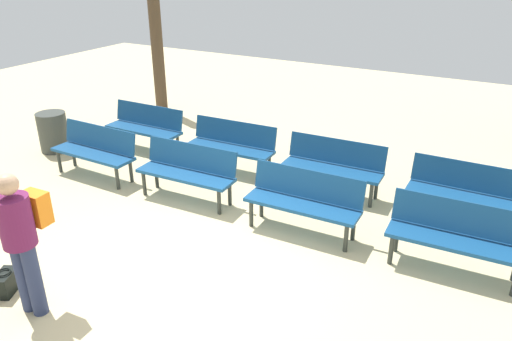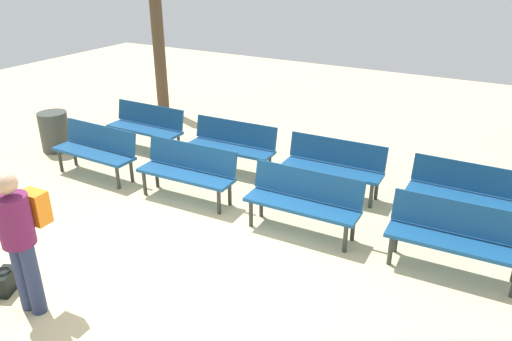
{
  "view_description": "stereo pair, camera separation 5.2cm",
  "coord_description": "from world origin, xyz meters",
  "px_view_note": "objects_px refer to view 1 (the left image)",
  "views": [
    {
      "loc": [
        3.27,
        -3.98,
        3.62
      ],
      "look_at": [
        0.0,
        1.96,
        0.55
      ],
      "focal_mm": 34.21,
      "sensor_mm": 36.0,
      "label": 1
    },
    {
      "loc": [
        3.31,
        -3.96,
        3.62
      ],
      "look_at": [
        0.0,
        1.96,
        0.55
      ],
      "focal_mm": 34.21,
      "sensor_mm": 36.0,
      "label": 2
    }
  ],
  "objects_px": {
    "bench_r0_c1": "(188,169)",
    "trash_bin": "(53,132)",
    "tree_1": "(157,47)",
    "bench_r0_c0": "(95,148)",
    "bench_r1_c0": "(145,125)",
    "bench_r1_c3": "(466,190)",
    "bench_r0_c2": "(304,198)",
    "bench_r0_c3": "(457,234)",
    "bench_r1_c1": "(232,143)",
    "bench_r1_c2": "(334,163)",
    "visitor_with_backpack": "(22,236)",
    "handbag": "(6,282)"
  },
  "relations": [
    {
      "from": "bench_r0_c1",
      "to": "trash_bin",
      "type": "relative_size",
      "value": 2.1
    },
    {
      "from": "tree_1",
      "to": "bench_r0_c0",
      "type": "bearing_deg",
      "value": -67.72
    },
    {
      "from": "bench_r1_c0",
      "to": "bench_r1_c3",
      "type": "distance_m",
      "value": 5.9
    },
    {
      "from": "bench_r0_c2",
      "to": "bench_r0_c3",
      "type": "bearing_deg",
      "value": 0.26
    },
    {
      "from": "tree_1",
      "to": "bench_r1_c1",
      "type": "bearing_deg",
      "value": -33.42
    },
    {
      "from": "bench_r1_c1",
      "to": "trash_bin",
      "type": "bearing_deg",
      "value": -168.0
    },
    {
      "from": "bench_r1_c2",
      "to": "visitor_with_backpack",
      "type": "height_order",
      "value": "visitor_with_backpack"
    },
    {
      "from": "bench_r0_c0",
      "to": "handbag",
      "type": "distance_m",
      "value": 3.26
    },
    {
      "from": "bench_r0_c3",
      "to": "visitor_with_backpack",
      "type": "distance_m",
      "value": 4.91
    },
    {
      "from": "bench_r0_c0",
      "to": "handbag",
      "type": "xyz_separation_m",
      "value": [
        1.47,
        -2.88,
        -0.37
      ]
    },
    {
      "from": "bench_r0_c0",
      "to": "bench_r0_c1",
      "type": "xyz_separation_m",
      "value": [
        1.91,
        0.06,
        0.0
      ]
    },
    {
      "from": "bench_r1_c1",
      "to": "tree_1",
      "type": "height_order",
      "value": "tree_1"
    },
    {
      "from": "bench_r1_c3",
      "to": "bench_r1_c0",
      "type": "bearing_deg",
      "value": 179.81
    },
    {
      "from": "bench_r0_c1",
      "to": "bench_r1_c0",
      "type": "relative_size",
      "value": 1.01
    },
    {
      "from": "bench_r0_c1",
      "to": "bench_r1_c1",
      "type": "bearing_deg",
      "value": 87.07
    },
    {
      "from": "trash_bin",
      "to": "bench_r1_c0",
      "type": "bearing_deg",
      "value": 30.91
    },
    {
      "from": "bench_r1_c0",
      "to": "visitor_with_backpack",
      "type": "xyz_separation_m",
      "value": [
        2.07,
        -4.29,
        0.43
      ]
    },
    {
      "from": "bench_r0_c1",
      "to": "bench_r0_c2",
      "type": "height_order",
      "value": "same"
    },
    {
      "from": "bench_r0_c0",
      "to": "bench_r0_c3",
      "type": "bearing_deg",
      "value": 1.89
    },
    {
      "from": "bench_r0_c1",
      "to": "bench_r1_c3",
      "type": "xyz_separation_m",
      "value": [
        3.92,
        1.31,
        0.0
      ]
    },
    {
      "from": "bench_r0_c2",
      "to": "bench_r1_c0",
      "type": "relative_size",
      "value": 1.01
    },
    {
      "from": "bench_r0_c0",
      "to": "bench_r1_c2",
      "type": "height_order",
      "value": "same"
    },
    {
      "from": "bench_r1_c1",
      "to": "bench_r1_c2",
      "type": "relative_size",
      "value": 1.0
    },
    {
      "from": "bench_r0_c1",
      "to": "trash_bin",
      "type": "distance_m",
      "value": 3.55
    },
    {
      "from": "handbag",
      "to": "bench_r1_c1",
      "type": "bearing_deg",
      "value": 83.67
    },
    {
      "from": "bench_r1_c3",
      "to": "visitor_with_backpack",
      "type": "relative_size",
      "value": 0.97
    },
    {
      "from": "bench_r1_c3",
      "to": "bench_r0_c3",
      "type": "bearing_deg",
      "value": -87.63
    },
    {
      "from": "bench_r1_c2",
      "to": "trash_bin",
      "type": "xyz_separation_m",
      "value": [
        -5.45,
        -0.91,
        -0.12
      ]
    },
    {
      "from": "bench_r0_c0",
      "to": "bench_r0_c1",
      "type": "distance_m",
      "value": 1.91
    },
    {
      "from": "handbag",
      "to": "trash_bin",
      "type": "bearing_deg",
      "value": 132.66
    },
    {
      "from": "bench_r1_c0",
      "to": "bench_r1_c3",
      "type": "bearing_deg",
      "value": -0.11
    },
    {
      "from": "bench_r0_c2",
      "to": "bench_r1_c2",
      "type": "relative_size",
      "value": 1.0
    },
    {
      "from": "bench_r0_c0",
      "to": "bench_r1_c2",
      "type": "bearing_deg",
      "value": 20.76
    },
    {
      "from": "bench_r0_c2",
      "to": "handbag",
      "type": "bearing_deg",
      "value": -131.17
    },
    {
      "from": "bench_r1_c1",
      "to": "visitor_with_backpack",
      "type": "distance_m",
      "value": 4.27
    },
    {
      "from": "bench_r0_c2",
      "to": "bench_r1_c3",
      "type": "relative_size",
      "value": 1.01
    },
    {
      "from": "bench_r0_c0",
      "to": "bench_r1_c1",
      "type": "distance_m",
      "value": 2.36
    },
    {
      "from": "bench_r0_c2",
      "to": "bench_r1_c0",
      "type": "xyz_separation_m",
      "value": [
        -3.97,
        1.36,
        0.0
      ]
    },
    {
      "from": "tree_1",
      "to": "bench_r0_c2",
      "type": "bearing_deg",
      "value": -33.56
    },
    {
      "from": "visitor_with_backpack",
      "to": "trash_bin",
      "type": "distance_m",
      "value": 4.97
    },
    {
      "from": "bench_r1_c2",
      "to": "tree_1",
      "type": "height_order",
      "value": "tree_1"
    },
    {
      "from": "bench_r0_c0",
      "to": "handbag",
      "type": "bearing_deg",
      "value": -61.87
    },
    {
      "from": "bench_r0_c1",
      "to": "bench_r0_c3",
      "type": "relative_size",
      "value": 1.0
    },
    {
      "from": "bench_r0_c2",
      "to": "visitor_with_backpack",
      "type": "relative_size",
      "value": 0.98
    },
    {
      "from": "handbag",
      "to": "trash_bin",
      "type": "xyz_separation_m",
      "value": [
        -3.08,
        3.34,
        0.25
      ]
    },
    {
      "from": "visitor_with_backpack",
      "to": "handbag",
      "type": "height_order",
      "value": "visitor_with_backpack"
    },
    {
      "from": "bench_r0_c3",
      "to": "bench_r1_c1",
      "type": "relative_size",
      "value": 1.0
    },
    {
      "from": "bench_r0_c1",
      "to": "visitor_with_backpack",
      "type": "bearing_deg",
      "value": -90.03
    },
    {
      "from": "bench_r0_c1",
      "to": "bench_r0_c2",
      "type": "xyz_separation_m",
      "value": [
        1.99,
        -0.04,
        0.0
      ]
    },
    {
      "from": "bench_r0_c3",
      "to": "bench_r0_c2",
      "type": "bearing_deg",
      "value": 179.34
    }
  ]
}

